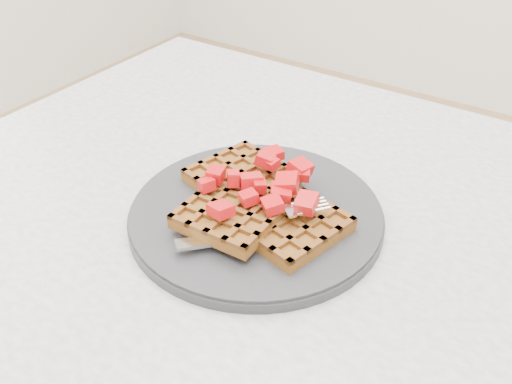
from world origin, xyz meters
TOP-DOWN VIEW (x-y plane):
  - table at (0.00, 0.00)m, footprint 1.20×0.80m
  - plate at (-0.14, -0.01)m, footprint 0.30×0.30m
  - waffles at (-0.14, -0.02)m, footprint 0.22×0.19m
  - strawberry_pile at (-0.14, -0.01)m, footprint 0.15×0.15m
  - fork at (-0.10, -0.05)m, footprint 0.13×0.16m

SIDE VIEW (x-z plane):
  - table at x=0.00m, z-range 0.26..1.01m
  - plate at x=-0.14m, z-range 0.75..0.77m
  - fork at x=-0.10m, z-range 0.77..0.78m
  - waffles at x=-0.14m, z-range 0.76..0.79m
  - strawberry_pile at x=-0.14m, z-range 0.79..0.82m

